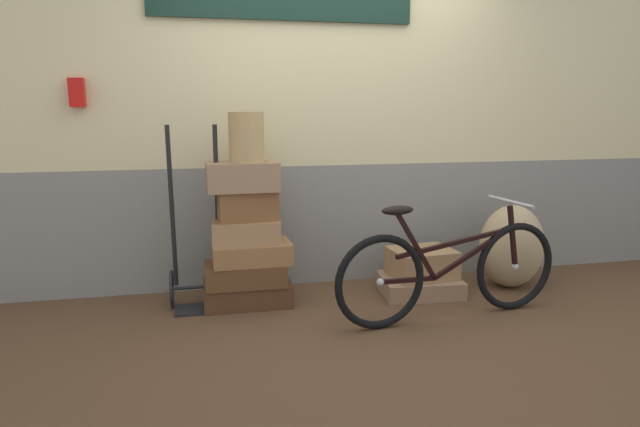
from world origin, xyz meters
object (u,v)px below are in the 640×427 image
Objects in this scene: suitcase_0 at (248,293)px; suitcase_2 at (252,252)px; luggage_trolley at (197,264)px; suitcase_4 at (248,206)px; suitcase_6 at (420,285)px; suitcase_1 at (246,273)px; suitcase_7 at (422,263)px; suitcase_3 at (246,232)px; suitcase_5 at (242,176)px; bicycle at (450,271)px; burlap_sack at (511,246)px; wicker_basket at (246,137)px.

suitcase_0 is 1.13× the size of suitcase_2.
luggage_trolley is at bearing 174.56° from suitcase_0.
suitcase_4 reaches higher than suitcase_6.
luggage_trolley reaches higher than suitcase_1.
suitcase_6 is at bearing -150.57° from suitcase_7.
suitcase_0 is 0.42m from luggage_trolley.
suitcase_4 reaches higher than suitcase_7.
suitcase_6 is at bearing -2.69° from suitcase_2.
suitcase_1 is at bearing -113.72° from suitcase_0.
suitcase_7 is (1.33, -0.02, -0.31)m from suitcase_3.
suitcase_4 is 0.56m from luggage_trolley.
bicycle is (1.33, -0.56, -0.60)m from suitcase_5.
luggage_trolley is at bearing 159.93° from bicycle.
burlap_sack reaches higher than suitcase_0.
suitcase_5 reaches higher than suitcase_0.
luggage_trolley reaches higher than suitcase_5.
bicycle reaches higher than suitcase_7.
luggage_trolley is (-0.34, 0.07, 0.07)m from suitcase_1.
suitcase_2 is at bearing -176.59° from suitcase_6.
suitcase_0 is at bearing -5.73° from luggage_trolley.
burlap_sack is at bearing 0.07° from suitcase_1.
suitcase_1 is 0.35m from luggage_trolley.
suitcase_3 is 1.01× the size of suitcase_7.
suitcase_7 is at bearing -5.39° from suitcase_4.
suitcase_7 reaches higher than suitcase_0.
suitcase_3 is 1.44m from bicycle.
suitcase_7 is 1.64m from wicker_basket.
suitcase_4 is 1.19× the size of wicker_basket.
suitcase_3 is 0.19m from suitcase_4.
suitcase_3 is 0.96× the size of suitcase_5.
wicker_basket reaches higher than suitcase_2.
luggage_trolley is at bearing 169.82° from suitcase_5.
bicycle is (1.32, -0.54, 0.10)m from suitcase_1.
bicycle is at bearing -24.52° from suitcase_5.
suitcase_0 is at bearing 119.34° from wicker_basket.
suitcase_5 reaches higher than bicycle.
suitcase_3 reaches higher than suitcase_7.
suitcase_2 is 1.61× the size of wicker_basket.
suitcase_1 is 0.49m from suitcase_4.
suitcase_4 is at bearing -9.29° from luggage_trolley.
burlap_sack is at bearing -1.94° from suitcase_2.
burlap_sack is 0.40× the size of bicycle.
suitcase_1 is 1.43m from bicycle.
bicycle is at bearing -97.35° from suitcase_7.
suitcase_5 is 1.06× the size of suitcase_7.
wicker_basket is 0.27× the size of luggage_trolley.
luggage_trolley is at bearing 172.16° from suitcase_7.
luggage_trolley is (-0.36, 0.06, -0.42)m from suitcase_4.
luggage_trolley is 0.78× the size of bicycle.
suitcase_4 is at bearing 122.85° from wicker_basket.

